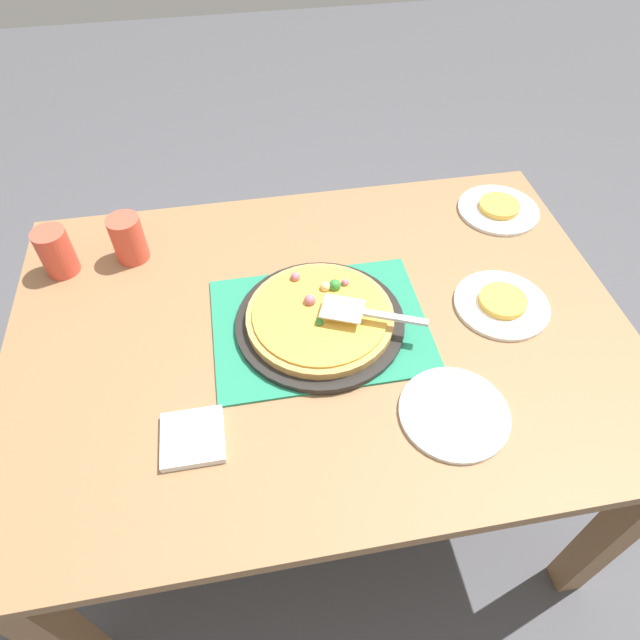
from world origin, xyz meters
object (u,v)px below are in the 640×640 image
object	(u,v)px
plate_side	(454,413)
served_slice_left	(503,301)
plate_near_left	(501,305)
pizza_server	(364,312)
napkin_stack	(193,438)
pizza	(320,316)
cup_far	(128,239)
plate_far_right	(498,210)
pizza_pan	(320,322)
served_slice_right	(499,206)
cup_near	(56,252)

from	to	relation	value
plate_side	served_slice_left	xyz separation A→B (m)	(-0.21, -0.26, 0.01)
plate_near_left	pizza_server	bearing A→B (deg)	4.13
plate_near_left	napkin_stack	bearing A→B (deg)	17.68
pizza	cup_far	distance (m)	0.53
plate_near_left	plate_far_right	world-z (taller)	same
pizza_pan	served_slice_right	xyz separation A→B (m)	(-0.56, -0.33, 0.01)
pizza	napkin_stack	xyz separation A→B (m)	(0.29, 0.24, -0.03)
plate_far_right	plate_side	bearing A→B (deg)	60.84
pizza_pan	plate_near_left	distance (m)	0.43
pizza	plate_far_right	distance (m)	0.65
plate_side	served_slice_right	size ratio (longest dim) A/B	2.00
served_slice_right	pizza_server	distance (m)	0.60
pizza	plate_side	xyz separation A→B (m)	(-0.22, 0.28, -0.03)
pizza_pan	served_slice_left	size ratio (longest dim) A/B	3.45
served_slice_left	napkin_stack	bearing A→B (deg)	17.68
plate_near_left	served_slice_right	size ratio (longest dim) A/B	2.00
cup_far	plate_near_left	bearing A→B (deg)	159.24
served_slice_left	cup_near	xyz separation A→B (m)	(1.02, -0.30, 0.04)
plate_side	served_slice_right	bearing A→B (deg)	-119.16
pizza_pan	plate_far_right	xyz separation A→B (m)	(-0.56, -0.33, -0.01)
served_slice_left	served_slice_right	world-z (taller)	same
pizza_pan	plate_near_left	bearing A→B (deg)	178.21
served_slice_right	pizza_server	xyz separation A→B (m)	(0.47, 0.36, 0.05)
plate_near_left	cup_far	world-z (taller)	cup_far
cup_near	plate_side	bearing A→B (deg)	145.21
cup_far	pizza_server	world-z (taller)	cup_far
served_slice_right	cup_near	bearing A→B (deg)	1.75
served_slice_right	cup_near	xyz separation A→B (m)	(1.15, 0.04, 0.04)
plate_far_right	served_slice_right	xyz separation A→B (m)	(0.00, 0.00, 0.01)
pizza_pan	pizza_server	xyz separation A→B (m)	(-0.09, 0.04, 0.06)
pizza	napkin_stack	world-z (taller)	pizza
served_slice_right	plate_far_right	bearing A→B (deg)	0.00
served_slice_left	cup_far	distance (m)	0.91
cup_far	pizza_server	size ratio (longest dim) A/B	0.52
pizza	served_slice_left	distance (m)	0.43
pizza	plate_side	distance (m)	0.36
plate_near_left	served_slice_left	world-z (taller)	served_slice_left
napkin_stack	pizza_pan	bearing A→B (deg)	-140.14
plate_near_left	cup_far	bearing A→B (deg)	-20.76
plate_far_right	served_slice_left	distance (m)	0.36
pizza	napkin_stack	distance (m)	0.38
pizza	plate_side	bearing A→B (deg)	128.57
plate_far_right	plate_side	xyz separation A→B (m)	(0.34, 0.60, 0.00)
pizza	pizza_pan	bearing A→B (deg)	77.87
cup_far	pizza_server	xyz separation A→B (m)	(-0.52, 0.35, 0.01)
napkin_stack	plate_side	bearing A→B (deg)	176.28
served_slice_right	pizza_pan	bearing A→B (deg)	30.34
plate_side	pizza	bearing A→B (deg)	-51.43
cup_near	napkin_stack	xyz separation A→B (m)	(-0.30, 0.53, -0.05)
plate_near_left	cup_far	distance (m)	0.92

